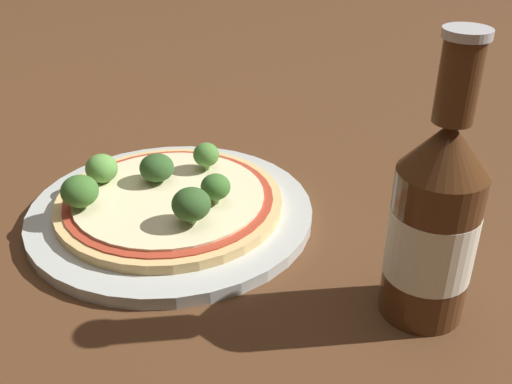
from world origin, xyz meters
TOP-DOWN VIEW (x-y plane):
  - ground_plane at (0.00, 0.00)m, footprint 3.00×3.00m
  - plate at (-0.01, -0.00)m, footprint 0.28×0.28m
  - pizza at (-0.01, -0.00)m, footprint 0.22×0.22m
  - broccoli_floret_0 at (0.05, -0.01)m, footprint 0.04×0.04m
  - broccoli_floret_1 at (0.04, 0.02)m, footprint 0.03×0.03m
  - broccoli_floret_2 at (-0.08, -0.03)m, footprint 0.03×0.03m
  - broccoli_floret_3 at (-0.02, 0.06)m, footprint 0.03×0.03m
  - broccoli_floret_4 at (-0.04, 0.01)m, footprint 0.03×0.03m
  - broccoli_floret_5 at (-0.04, -0.07)m, footprint 0.04×0.04m
  - beer_bottle at (0.24, 0.07)m, footprint 0.07×0.07m

SIDE VIEW (x-z plane):
  - ground_plane at x=0.00m, z-range 0.00..0.00m
  - plate at x=-0.01m, z-range 0.00..0.01m
  - pizza at x=-0.01m, z-range 0.01..0.03m
  - broccoli_floret_2 at x=-0.08m, z-range 0.03..0.05m
  - broccoli_floret_4 at x=-0.04m, z-range 0.03..0.06m
  - broccoli_floret_3 at x=-0.02m, z-range 0.03..0.06m
  - broccoli_floret_1 at x=0.04m, z-range 0.03..0.06m
  - broccoli_floret_5 at x=-0.04m, z-range 0.03..0.06m
  - broccoli_floret_0 at x=0.05m, z-range 0.03..0.06m
  - beer_bottle at x=0.24m, z-range -0.03..0.20m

